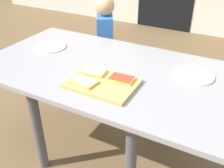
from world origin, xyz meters
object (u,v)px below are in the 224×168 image
dining_table (106,80)px  plate_white_right (194,76)px  cutting_board (102,83)px  pizza_slice_far_left (94,72)px  plate_white_left (50,47)px  pizza_slice_near_left (84,82)px  child_left (105,40)px  pizza_slice_far_right (121,79)px

dining_table → plate_white_right: 0.53m
cutting_board → pizza_slice_far_left: size_ratio=2.51×
plate_white_left → cutting_board: bearing=-24.9°
pizza_slice_near_left → child_left: bearing=113.4°
pizza_slice_near_left → pizza_slice_far_left: same height
dining_table → pizza_slice_far_left: (-0.01, -0.12, 0.12)m
plate_white_right → plate_white_left: (-1.01, -0.06, 0.00)m
dining_table → pizza_slice_far_right: (0.16, -0.12, 0.12)m
dining_table → pizza_slice_near_left: (-0.00, -0.24, 0.12)m
dining_table → plate_white_right: bearing=16.1°
pizza_slice_far_right → plate_white_right: bearing=38.0°
cutting_board → plate_white_left: cutting_board is taller
plate_white_left → child_left: (0.08, 0.65, -0.16)m
cutting_board → child_left: size_ratio=0.39×
dining_table → pizza_slice_far_right: size_ratio=11.01×
plate_white_right → child_left: 1.11m
cutting_board → pizza_slice_far_left: bearing=145.6°
cutting_board → child_left: bearing=118.6°
pizza_slice_far_left → child_left: bearing=115.6°
pizza_slice_far_right → pizza_slice_far_left: bearing=-178.6°
pizza_slice_near_left → plate_white_left: bearing=147.2°
pizza_slice_far_right → child_left: size_ratio=0.15×
cutting_board → pizza_slice_far_right: (0.08, 0.07, 0.02)m
plate_white_left → pizza_slice_near_left: bearing=-32.8°
plate_white_left → child_left: child_left is taller
pizza_slice_far_left → plate_white_left: (-0.50, 0.21, -0.02)m
cutting_board → pizza_slice_far_right: 0.11m
pizza_slice_near_left → pizza_slice_far_right: 0.20m
cutting_board → plate_white_right: size_ratio=1.64×
pizza_slice_near_left → child_left: 1.08m
plate_white_left → dining_table: bearing=-9.6°
cutting_board → plate_white_right: 0.54m
pizza_slice_far_right → child_left: child_left is taller
pizza_slice_near_left → child_left: child_left is taller
pizza_slice_near_left → plate_white_left: pizza_slice_near_left is taller
dining_table → pizza_slice_near_left: 0.27m
dining_table → child_left: child_left is taller
pizza_slice_far_left → cutting_board: bearing=-34.4°
plate_white_right → plate_white_left: 1.01m
dining_table → plate_white_right: size_ratio=6.96×
pizza_slice_far_right → pizza_slice_near_left: bearing=-143.3°
dining_table → pizza_slice_far_right: pizza_slice_far_right is taller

